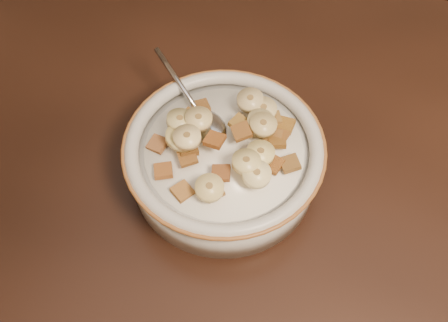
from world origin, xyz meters
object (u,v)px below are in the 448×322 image
(cereal_bowl, at_px, (224,163))
(spoon, at_px, (208,127))
(table, at_px, (382,252))
(chair, at_px, (402,26))

(cereal_bowl, bearing_deg, spoon, 137.26)
(table, xyz_separation_m, spoon, (-0.23, 0.07, 0.08))
(table, height_order, chair, chair)
(chair, xyz_separation_m, cereal_bowl, (-0.25, -0.72, 0.35))
(table, distance_m, spoon, 0.25)
(chair, xyz_separation_m, spoon, (-0.28, -0.70, 0.38))
(spoon, bearing_deg, table, 116.70)
(cereal_bowl, bearing_deg, table, -11.63)
(chair, bearing_deg, cereal_bowl, -110.09)
(chair, distance_m, spoon, 0.84)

